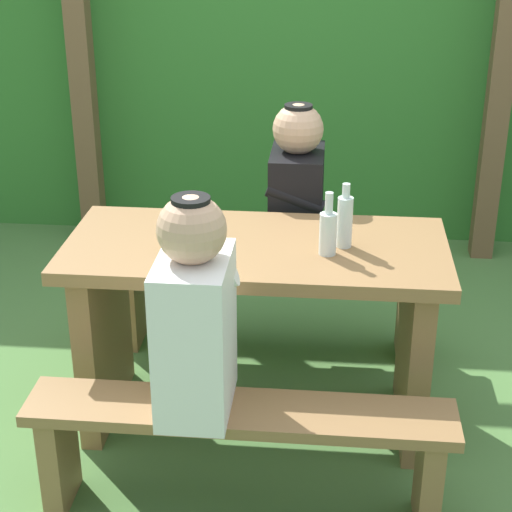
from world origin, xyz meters
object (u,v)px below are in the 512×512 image
(drinking_glass, at_px, (172,238))
(bottle_left, at_px, (328,231))
(cell_phone, at_px, (209,255))
(bench_far, at_px, (268,288))
(bottle_right, at_px, (345,220))
(picnic_table, at_px, (256,303))
(person_black_coat, at_px, (297,194))
(person_white_shirt, at_px, (195,314))
(bench_near, at_px, (240,438))

(drinking_glass, xyz_separation_m, bottle_left, (0.55, 0.02, 0.04))
(drinking_glass, distance_m, cell_phone, 0.15)
(drinking_glass, bearing_deg, bench_far, 65.34)
(bottle_right, bearing_deg, picnic_table, -178.70)
(bottle_right, bearing_deg, bench_far, 120.27)
(bench_far, xyz_separation_m, person_black_coat, (0.12, -0.00, 0.45))
(person_white_shirt, xyz_separation_m, cell_phone, (-0.02, 0.42, 0.01))
(bottle_left, height_order, cell_phone, bottle_left)
(bench_near, relative_size, person_white_shirt, 1.95)
(picnic_table, distance_m, bench_near, 0.59)
(cell_phone, bearing_deg, bottle_left, -14.35)
(picnic_table, bearing_deg, person_black_coat, 77.69)
(person_black_coat, xyz_separation_m, bottle_left, (0.14, -0.62, 0.09))
(bottle_left, bearing_deg, picnic_table, 165.70)
(person_black_coat, distance_m, bottle_left, 0.64)
(person_black_coat, distance_m, drinking_glass, 0.76)
(person_white_shirt, bearing_deg, bench_far, 82.94)
(bench_near, height_order, bench_far, same)
(bench_near, xyz_separation_m, person_white_shirt, (-0.14, 0.00, 0.45))
(picnic_table, relative_size, bottle_left, 6.06)
(bottle_right, bearing_deg, bench_near, -119.62)
(bench_near, height_order, drinking_glass, drinking_glass)
(drinking_glass, bearing_deg, bottle_right, 8.59)
(person_white_shirt, relative_size, bottle_right, 3.01)
(bench_far, relative_size, bottle_left, 6.06)
(bottle_right, distance_m, cell_phone, 0.50)
(picnic_table, xyz_separation_m, drinking_glass, (-0.29, -0.09, 0.29))
(person_white_shirt, xyz_separation_m, drinking_glass, (-0.16, 0.46, 0.05))
(bench_far, xyz_separation_m, bottle_left, (0.26, -0.62, 0.54))
(picnic_table, xyz_separation_m, bottle_left, (0.26, -0.07, 0.33))
(bottle_right, bearing_deg, person_white_shirt, -129.25)
(person_white_shirt, distance_m, drinking_glass, 0.49)
(bottle_left, bearing_deg, bench_near, -118.15)
(bench_near, height_order, cell_phone, cell_phone)
(drinking_glass, bearing_deg, picnic_table, 16.19)
(bench_near, distance_m, person_white_shirt, 0.47)
(picnic_table, relative_size, bench_near, 1.00)
(bench_far, distance_m, drinking_glass, 0.86)
(person_black_coat, bearing_deg, person_white_shirt, -103.13)
(picnic_table, distance_m, bottle_right, 0.47)
(picnic_table, xyz_separation_m, bench_far, (0.00, 0.55, -0.21))
(bench_near, bearing_deg, cell_phone, 109.78)
(bench_near, bearing_deg, picnic_table, 90.00)
(picnic_table, height_order, bottle_right, bottle_right)
(bottle_right, xyz_separation_m, cell_phone, (-0.47, -0.13, -0.10))
(drinking_glass, xyz_separation_m, bottle_right, (0.61, 0.09, 0.05))
(picnic_table, relative_size, bottle_right, 5.85)
(drinking_glass, bearing_deg, bench_near, -57.95)
(drinking_glass, bearing_deg, bottle_left, 1.93)
(drinking_glass, height_order, cell_phone, drinking_glass)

